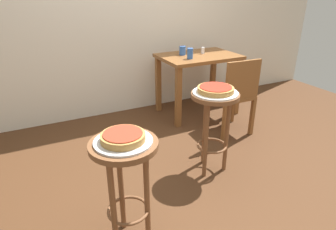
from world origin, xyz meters
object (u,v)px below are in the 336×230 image
(stool_middle, at_px, (214,115))
(wooden_chair, at_px, (234,94))
(stool_foreground, at_px, (125,170))
(pizza_foreground, at_px, (123,137))
(pizza_middle, at_px, (216,89))
(serving_plate_foreground, at_px, (123,141))
(cup_near_edge, at_px, (190,54))
(dining_table, at_px, (198,66))
(serving_plate_middle, at_px, (215,93))
(cup_far_edge, at_px, (182,51))
(condiment_shaker, at_px, (203,50))

(stool_middle, xyz_separation_m, wooden_chair, (0.61, 0.49, -0.07))
(stool_foreground, relative_size, pizza_foreground, 2.91)
(pizza_middle, bearing_deg, serving_plate_foreground, -154.71)
(cup_near_edge, xyz_separation_m, wooden_chair, (0.23, -0.56, -0.34))
(stool_middle, xyz_separation_m, dining_table, (0.57, 1.18, 0.08))
(serving_plate_middle, height_order, pizza_middle, pizza_middle)
(serving_plate_middle, distance_m, cup_far_edge, 1.33)
(pizza_foreground, xyz_separation_m, pizza_middle, (0.92, 0.44, -0.00))
(cup_near_edge, bearing_deg, wooden_chair, -67.67)
(serving_plate_middle, bearing_deg, pizza_foreground, -154.71)
(stool_foreground, relative_size, cup_near_edge, 6.05)
(pizza_foreground, relative_size, stool_middle, 0.34)
(serving_plate_foreground, xyz_separation_m, stool_middle, (0.92, 0.44, -0.19))
(serving_plate_foreground, height_order, pizza_foreground, pizza_foreground)
(pizza_middle, distance_m, cup_far_edge, 1.32)
(stool_foreground, xyz_separation_m, wooden_chair, (1.53, 0.93, -0.07))
(stool_foreground, distance_m, wooden_chair, 1.79)
(pizza_foreground, bearing_deg, dining_table, 47.13)
(pizza_middle, relative_size, dining_table, 0.31)
(pizza_foreground, relative_size, pizza_middle, 0.85)
(stool_foreground, bearing_deg, wooden_chair, 31.15)
(dining_table, bearing_deg, stool_foreground, -132.87)
(serving_plate_middle, bearing_deg, dining_table, 64.02)
(condiment_shaker, bearing_deg, stool_middle, -118.32)
(pizza_foreground, distance_m, pizza_middle, 1.02)
(serving_plate_middle, bearing_deg, cup_near_edge, 70.31)
(cup_far_edge, height_order, wooden_chair, cup_far_edge)
(pizza_foreground, distance_m, cup_far_edge, 2.15)
(cup_far_edge, bearing_deg, stool_middle, -107.34)
(cup_far_edge, bearing_deg, pizza_foreground, -127.80)
(stool_middle, relative_size, cup_far_edge, 6.88)
(wooden_chair, bearing_deg, dining_table, 92.82)
(stool_foreground, bearing_deg, serving_plate_foreground, 45.00)
(dining_table, bearing_deg, pizza_middle, -115.98)
(serving_plate_middle, bearing_deg, wooden_chair, 38.85)
(serving_plate_middle, bearing_deg, stool_middle, -14.04)
(serving_plate_middle, bearing_deg, stool_foreground, -154.71)
(stool_middle, distance_m, pizza_middle, 0.22)
(cup_far_edge, relative_size, wooden_chair, 0.12)
(stool_foreground, xyz_separation_m, pizza_foreground, (0.00, 0.00, 0.22))
(stool_foreground, bearing_deg, serving_plate_middle, 25.29)
(stool_foreground, distance_m, stool_middle, 1.02)
(stool_foreground, distance_m, serving_plate_middle, 1.04)
(condiment_shaker, bearing_deg, cup_far_edge, 169.24)
(stool_foreground, xyz_separation_m, condiment_shaker, (1.58, 1.65, 0.25))
(wooden_chair, bearing_deg, cup_near_edge, 112.33)
(dining_table, height_order, wooden_chair, wooden_chair)
(serving_plate_middle, height_order, wooden_chair, wooden_chair)
(stool_middle, relative_size, condiment_shaker, 9.35)
(stool_foreground, xyz_separation_m, cup_far_edge, (1.32, 1.70, 0.26))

